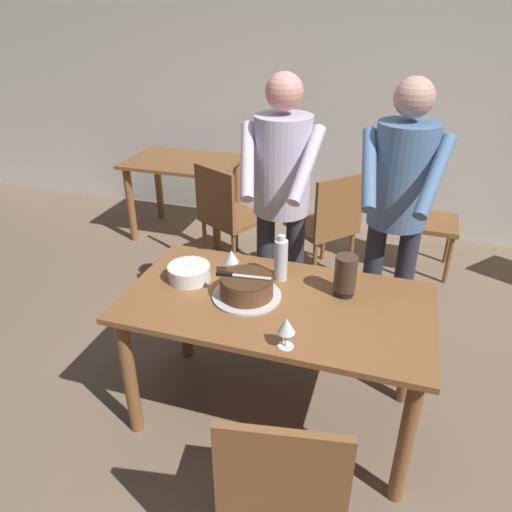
{
  "coord_description": "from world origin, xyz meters",
  "views": [
    {
      "loc": [
        0.5,
        -1.9,
        2.05
      ],
      "look_at": [
        -0.15,
        0.14,
        0.9
      ],
      "focal_mm": 33.89,
      "sensor_mm": 36.0,
      "label": 1
    }
  ],
  "objects": [
    {
      "name": "cake_knife",
      "position": [
        -0.22,
        -0.02,
        0.87
      ],
      "size": [
        0.27,
        0.05,
        0.02
      ],
      "color": "silver",
      "rests_on": "cake_on_platter"
    },
    {
      "name": "background_table",
      "position": [
        -1.44,
        1.99,
        0.58
      ],
      "size": [
        1.0,
        0.7,
        0.74
      ],
      "color": "brown",
      "rests_on": "ground_plane"
    },
    {
      "name": "background_chair_0",
      "position": [
        -0.82,
        1.49,
        0.49
      ],
      "size": [
        0.59,
        0.59,
        0.9
      ],
      "color": "brown",
      "rests_on": "ground_plane"
    },
    {
      "name": "person_cutting_cake",
      "position": [
        -0.15,
        0.61,
        1.08
      ],
      "size": [
        0.47,
        0.56,
        1.72
      ],
      "color": "#2D2D38",
      "rests_on": "ground_plane"
    },
    {
      "name": "background_chair_3",
      "position": [
        -0.01,
        1.56,
        0.49
      ],
      "size": [
        0.62,
        0.62,
        0.9
      ],
      "color": "brown",
      "rests_on": "ground_plane"
    },
    {
      "name": "back_wall",
      "position": [
        0.0,
        2.69,
        1.35
      ],
      "size": [
        10.0,
        0.12,
        2.7
      ],
      "primitive_type": "cube",
      "color": "silver",
      "rests_on": "ground_plane"
    },
    {
      "name": "ground_plane",
      "position": [
        0.0,
        0.0,
        0.0
      ],
      "size": [
        14.0,
        14.0,
        0.0
      ],
      "primitive_type": "plane",
      "color": "#7A6651"
    },
    {
      "name": "wine_glass_near",
      "position": [
        -0.29,
        0.17,
        0.85
      ],
      "size": [
        0.08,
        0.08,
        0.14
      ],
      "color": "silver",
      "rests_on": "main_dining_table"
    },
    {
      "name": "cake_on_platter",
      "position": [
        -0.15,
        -0.01,
        0.8
      ],
      "size": [
        0.34,
        0.34,
        0.11
      ],
      "color": "silver",
      "rests_on": "main_dining_table"
    },
    {
      "name": "wine_glass_far",
      "position": [
        0.13,
        -0.33,
        0.85
      ],
      "size": [
        0.08,
        0.08,
        0.14
      ],
      "color": "silver",
      "rests_on": "main_dining_table"
    },
    {
      "name": "plate_stack",
      "position": [
        -0.49,
        0.05,
        0.79
      ],
      "size": [
        0.22,
        0.22,
        0.08
      ],
      "color": "white",
      "rests_on": "main_dining_table"
    },
    {
      "name": "chair_near_side",
      "position": [
        0.24,
        -0.77,
        0.49
      ],
      "size": [
        0.51,
        0.51,
        0.9
      ],
      "color": "brown",
      "rests_on": "ground_plane"
    },
    {
      "name": "main_dining_table",
      "position": [
        0.0,
        0.0,
        0.63
      ],
      "size": [
        1.5,
        0.8,
        0.75
      ],
      "color": "brown",
      "rests_on": "ground_plane"
    },
    {
      "name": "person_standing_beside",
      "position": [
        0.5,
        0.64,
        1.08
      ],
      "size": [
        0.47,
        0.56,
        1.72
      ],
      "color": "#2D2D38",
      "rests_on": "ground_plane"
    },
    {
      "name": "hurricane_lamp",
      "position": [
        0.3,
        0.15,
        0.86
      ],
      "size": [
        0.11,
        0.11,
        0.21
      ],
      "color": "black",
      "rests_on": "main_dining_table"
    },
    {
      "name": "water_bottle",
      "position": [
        -0.04,
        0.2,
        0.86
      ],
      "size": [
        0.07,
        0.07,
        0.25
      ],
      "color": "silver",
      "rests_on": "main_dining_table"
    },
    {
      "name": "background_chair_1",
      "position": [
        0.69,
        1.96,
        0.49
      ],
      "size": [
        0.45,
        0.45,
        0.9
      ],
      "color": "brown",
      "rests_on": "ground_plane"
    }
  ]
}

